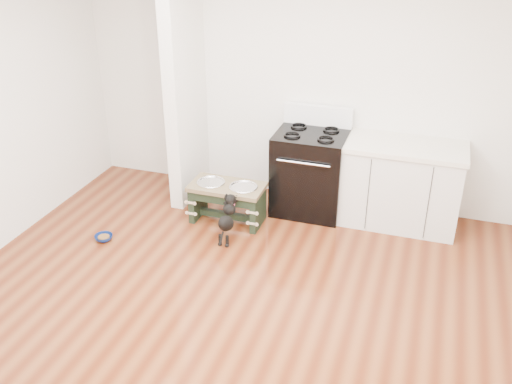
{
  "coord_description": "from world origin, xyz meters",
  "views": [
    {
      "loc": [
        1.47,
        -3.42,
        3.13
      ],
      "look_at": [
        -0.08,
        1.25,
        0.61
      ],
      "focal_mm": 40.0,
      "sensor_mm": 36.0,
      "label": 1
    }
  ],
  "objects": [
    {
      "name": "ground",
      "position": [
        0.0,
        0.0,
        0.0
      ],
      "size": [
        5.0,
        5.0,
        0.0
      ],
      "primitive_type": "plane",
      "color": "#4F1F0E",
      "rests_on": "ground"
    },
    {
      "name": "dog_feeder",
      "position": [
        -0.53,
        1.62,
        0.31
      ],
      "size": [
        0.79,
        0.42,
        0.45
      ],
      "color": "black",
      "rests_on": "ground"
    },
    {
      "name": "puppy",
      "position": [
        -0.39,
        1.25,
        0.26
      ],
      "size": [
        0.14,
        0.41,
        0.48
      ],
      "color": "black",
      "rests_on": "ground"
    },
    {
      "name": "room_shell",
      "position": [
        0.0,
        0.0,
        1.62
      ],
      "size": [
        5.0,
        5.0,
        5.0
      ],
      "color": "silver",
      "rests_on": "ground"
    },
    {
      "name": "cabinet_run",
      "position": [
        1.23,
        2.18,
        0.45
      ],
      "size": [
        1.24,
        0.64,
        0.91
      ],
      "color": "silver",
      "rests_on": "ground"
    },
    {
      "name": "partition_wall",
      "position": [
        -1.18,
        2.1,
        1.35
      ],
      "size": [
        0.15,
        0.8,
        2.7
      ],
      "primitive_type": "cube",
      "color": "silver",
      "rests_on": "ground"
    },
    {
      "name": "oven_range",
      "position": [
        0.25,
        2.16,
        0.48
      ],
      "size": [
        0.76,
        0.69,
        1.14
      ],
      "color": "black",
      "rests_on": "ground"
    },
    {
      "name": "floor_bowl",
      "position": [
        -1.6,
        0.84,
        0.03
      ],
      "size": [
        0.21,
        0.21,
        0.06
      ],
      "rotation": [
        0.0,
        0.0,
        -0.15
      ],
      "color": "navy",
      "rests_on": "ground"
    }
  ]
}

